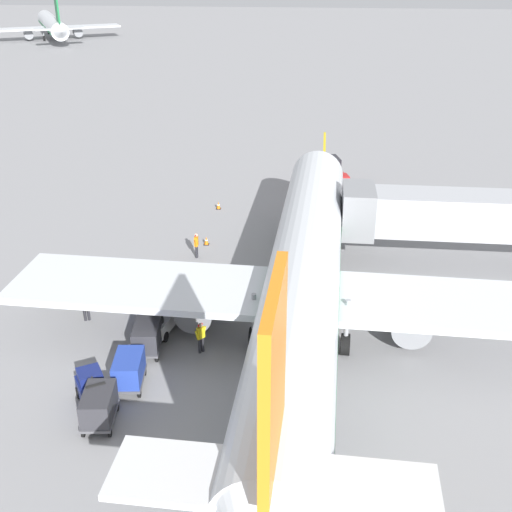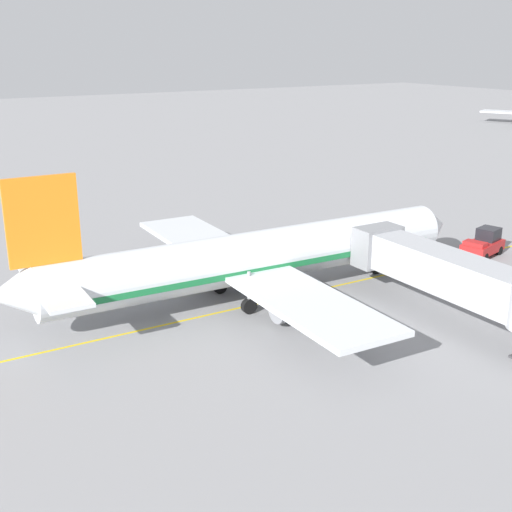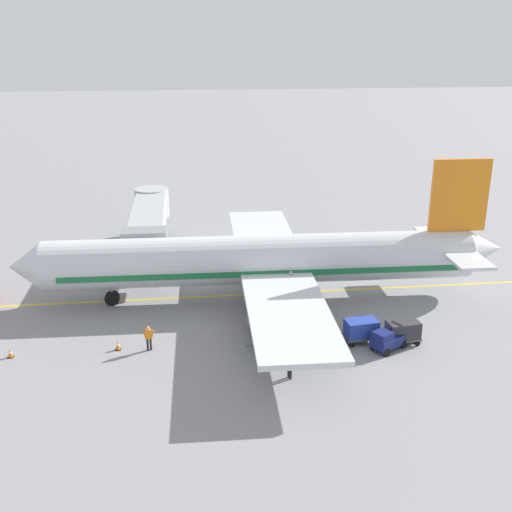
{
  "view_description": "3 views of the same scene",
  "coord_description": "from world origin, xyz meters",
  "px_view_note": "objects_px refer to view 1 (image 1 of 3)",
  "views": [
    {
      "loc": [
        -0.47,
        -29.85,
        18.43
      ],
      "look_at": [
        -3.71,
        1.78,
        3.06
      ],
      "focal_mm": 45.04,
      "sensor_mm": 36.0,
      "label": 1
    },
    {
      "loc": [
        38.81,
        -24.88,
        18.25
      ],
      "look_at": [
        -2.5,
        0.14,
        2.75
      ],
      "focal_mm": 47.02,
      "sensor_mm": 36.0,
      "label": 2
    },
    {
      "loc": [
        -43.9,
        4.89,
        19.05
      ],
      "look_at": [
        -2.01,
        -0.17,
        3.93
      ],
      "focal_mm": 42.91,
      "sensor_mm": 36.0,
      "label": 3
    }
  ],
  "objects_px": {
    "jet_bridge": "(478,215)",
    "baggage_cart_tail_end": "(99,405)",
    "baggage_cart_second_in_train": "(147,336)",
    "baggage_tug_trailing": "(94,392)",
    "ground_crew_wing_walker": "(201,336)",
    "distant_taxiing_airliner": "(52,25)",
    "ground_crew_marshaller": "(196,244)",
    "ground_crew_loader": "(86,305)",
    "safety_cone_nose_right": "(218,205)",
    "pushback_tractor": "(331,175)",
    "baggage_cart_front": "(155,304)",
    "parked_airliner": "(303,279)",
    "safety_cone_nose_left": "(206,241)",
    "baggage_tug_lead": "(162,319)",
    "baggage_cart_third_in_train": "(129,369)"
  },
  "relations": [
    {
      "from": "baggage_tug_trailing",
      "to": "baggage_cart_tail_end",
      "type": "xyz_separation_m",
      "value": [
        0.64,
        -1.17,
        0.24
      ]
    },
    {
      "from": "jet_bridge",
      "to": "distant_taxiing_airliner",
      "type": "xyz_separation_m",
      "value": [
        -69.06,
        104.24,
        -0.43
      ]
    },
    {
      "from": "baggage_cart_tail_end",
      "to": "jet_bridge",
      "type": "bearing_deg",
      "value": 42.39
    },
    {
      "from": "safety_cone_nose_right",
      "to": "distant_taxiing_airliner",
      "type": "xyz_separation_m",
      "value": [
        -51.49,
        96.18,
        2.74
      ]
    },
    {
      "from": "parked_airliner",
      "to": "baggage_tug_trailing",
      "type": "height_order",
      "value": "parked_airliner"
    },
    {
      "from": "ground_crew_loader",
      "to": "baggage_cart_third_in_train",
      "type": "bearing_deg",
      "value": -54.03
    },
    {
      "from": "baggage_cart_second_in_train",
      "to": "safety_cone_nose_right",
      "type": "height_order",
      "value": "baggage_cart_second_in_train"
    },
    {
      "from": "distant_taxiing_airliner",
      "to": "baggage_tug_trailing",
      "type": "bearing_deg",
      "value": -67.54
    },
    {
      "from": "ground_crew_marshaller",
      "to": "baggage_cart_tail_end",
      "type": "bearing_deg",
      "value": -93.79
    },
    {
      "from": "ground_crew_marshaller",
      "to": "distant_taxiing_airliner",
      "type": "distance_m",
      "value": 116.79
    },
    {
      "from": "baggage_tug_trailing",
      "to": "ground_crew_loader",
      "type": "relative_size",
      "value": 1.63
    },
    {
      "from": "baggage_cart_second_in_train",
      "to": "baggage_cart_tail_end",
      "type": "height_order",
      "value": "same"
    },
    {
      "from": "baggage_tug_lead",
      "to": "distant_taxiing_airliner",
      "type": "height_order",
      "value": "distant_taxiing_airliner"
    },
    {
      "from": "baggage_cart_second_in_train",
      "to": "ground_crew_wing_walker",
      "type": "bearing_deg",
      "value": 6.08
    },
    {
      "from": "pushback_tractor",
      "to": "baggage_cart_second_in_train",
      "type": "bearing_deg",
      "value": -109.83
    },
    {
      "from": "baggage_tug_lead",
      "to": "baggage_cart_second_in_train",
      "type": "xyz_separation_m",
      "value": [
        -0.27,
        -2.09,
        0.24
      ]
    },
    {
      "from": "jet_bridge",
      "to": "pushback_tractor",
      "type": "distance_m",
      "value": 16.6
    },
    {
      "from": "jet_bridge",
      "to": "ground_crew_marshaller",
      "type": "distance_m",
      "value": 17.83
    },
    {
      "from": "pushback_tractor",
      "to": "baggage_tug_lead",
      "type": "relative_size",
      "value": 1.8
    },
    {
      "from": "baggage_tug_lead",
      "to": "ground_crew_marshaller",
      "type": "relative_size",
      "value": 1.59
    },
    {
      "from": "baggage_cart_second_in_train",
      "to": "distant_taxiing_airliner",
      "type": "bearing_deg",
      "value": 113.74
    },
    {
      "from": "baggage_tug_trailing",
      "to": "distant_taxiing_airliner",
      "type": "height_order",
      "value": "distant_taxiing_airliner"
    },
    {
      "from": "baggage_cart_third_in_train",
      "to": "baggage_cart_tail_end",
      "type": "relative_size",
      "value": 1.0
    },
    {
      "from": "jet_bridge",
      "to": "baggage_cart_third_in_train",
      "type": "distance_m",
      "value": 23.37
    },
    {
      "from": "baggage_cart_second_in_train",
      "to": "distant_taxiing_airliner",
      "type": "xyz_separation_m",
      "value": [
        -50.99,
        115.91,
        2.08
      ]
    },
    {
      "from": "pushback_tractor",
      "to": "jet_bridge",
      "type": "bearing_deg",
      "value": -57.31
    },
    {
      "from": "parked_airliner",
      "to": "ground_crew_marshaller",
      "type": "height_order",
      "value": "parked_airliner"
    },
    {
      "from": "baggage_cart_front",
      "to": "ground_crew_wing_walker",
      "type": "relative_size",
      "value": 1.75
    },
    {
      "from": "distant_taxiing_airliner",
      "to": "safety_cone_nose_right",
      "type": "bearing_deg",
      "value": -61.84
    },
    {
      "from": "jet_bridge",
      "to": "baggage_cart_tail_end",
      "type": "bearing_deg",
      "value": -137.61
    },
    {
      "from": "parked_airliner",
      "to": "baggage_cart_front",
      "type": "xyz_separation_m",
      "value": [
        -7.99,
        0.46,
        -2.24
      ]
    },
    {
      "from": "parked_airliner",
      "to": "pushback_tractor",
      "type": "distance_m",
      "value": 22.99
    },
    {
      "from": "baggage_tug_trailing",
      "to": "safety_cone_nose_left",
      "type": "bearing_deg",
      "value": 83.37
    },
    {
      "from": "ground_crew_loader",
      "to": "ground_crew_wing_walker",
      "type": "bearing_deg",
      "value": -19.43
    },
    {
      "from": "parked_airliner",
      "to": "safety_cone_nose_right",
      "type": "relative_size",
      "value": 63.19
    },
    {
      "from": "pushback_tractor",
      "to": "safety_cone_nose_right",
      "type": "bearing_deg",
      "value": -146.43
    },
    {
      "from": "baggage_cart_tail_end",
      "to": "distant_taxiing_airliner",
      "type": "height_order",
      "value": "distant_taxiing_airliner"
    },
    {
      "from": "pushback_tractor",
      "to": "baggage_cart_front",
      "type": "xyz_separation_m",
      "value": [
        -9.58,
        -22.38,
        -0.15
      ]
    },
    {
      "from": "ground_crew_marshaller",
      "to": "ground_crew_loader",
      "type": "bearing_deg",
      "value": -118.22
    },
    {
      "from": "baggage_tug_trailing",
      "to": "ground_crew_wing_walker",
      "type": "bearing_deg",
      "value": 48.83
    },
    {
      "from": "baggage_cart_front",
      "to": "baggage_cart_second_in_train",
      "type": "distance_m",
      "value": 3.14
    },
    {
      "from": "baggage_cart_front",
      "to": "safety_cone_nose_right",
      "type": "bearing_deg",
      "value": 86.91
    },
    {
      "from": "baggage_cart_front",
      "to": "baggage_cart_second_in_train",
      "type": "xyz_separation_m",
      "value": [
        0.39,
        -3.11,
        0.0
      ]
    },
    {
      "from": "ground_crew_loader",
      "to": "safety_cone_nose_right",
      "type": "bearing_deg",
      "value": 74.94
    },
    {
      "from": "baggage_cart_second_in_train",
      "to": "safety_cone_nose_left",
      "type": "xyz_separation_m",
      "value": [
        0.7,
        13.08,
        -0.66
      ]
    },
    {
      "from": "baggage_cart_second_in_train",
      "to": "ground_crew_loader",
      "type": "bearing_deg",
      "value": 146.89
    },
    {
      "from": "parked_airliner",
      "to": "baggage_tug_lead",
      "type": "height_order",
      "value": "parked_airliner"
    },
    {
      "from": "ground_crew_wing_walker",
      "to": "ground_crew_marshaller",
      "type": "distance_m",
      "value": 11.01
    },
    {
      "from": "baggage_cart_third_in_train",
      "to": "safety_cone_nose_left",
      "type": "height_order",
      "value": "baggage_cart_third_in_train"
    },
    {
      "from": "baggage_cart_second_in_train",
      "to": "safety_cone_nose_right",
      "type": "relative_size",
      "value": 5.02
    }
  ]
}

